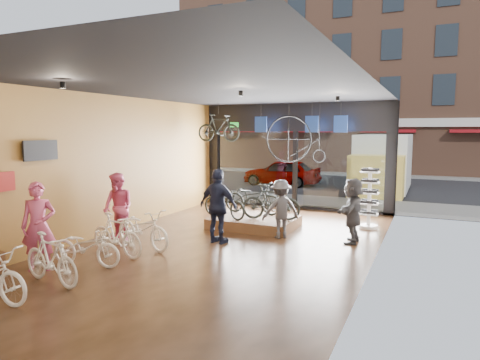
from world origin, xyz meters
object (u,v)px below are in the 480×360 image
Objects in this scene: display_bike_right at (253,198)px; customer_3 at (281,209)px; sunglasses_rack at (369,198)px; box_truck at (382,164)px; floor_bike_2 at (86,247)px; customer_2 at (218,206)px; customer_1 at (118,208)px; street_car at (282,172)px; floor_bike_1 at (51,259)px; display_bike_left at (224,203)px; display_bike_mid at (271,202)px; customer_5 at (353,211)px; floor_bike_4 at (143,228)px; customer_0 at (39,226)px; floor_bike_3 at (117,235)px; display_platform at (254,222)px; penny_farthing at (298,141)px; hung_bike at (218,128)px.

display_bike_right is 1.91m from customer_3.
customer_3 is at bearing -125.12° from sunglasses_rack.
box_truck is 4.20× the size of floor_bike_2.
customer_2 is at bearing -39.52° from floor_bike_2.
customer_1 is (-5.18, -11.55, -0.43)m from box_truck.
street_car is at bearing 131.07° from sunglasses_rack.
customer_2 is (2.39, 0.93, 0.06)m from customer_1.
customer_1 is at bearing 26.72° from floor_bike_1.
display_bike_right is (0.53, 0.91, 0.04)m from display_bike_left.
customer_5 reaches higher than display_bike_mid.
customer_3 reaches higher than floor_bike_2.
customer_2 is (2.25, -11.62, 0.27)m from street_car.
customer_0 is at bearing 171.73° from floor_bike_4.
customer_5 reaches higher than floor_bike_2.
floor_bike_3 is 0.89× the size of floor_bike_4.
display_bike_mid reaches higher than display_bike_right.
display_bike_left is 0.95× the size of sunglasses_rack.
display_bike_right is at bearing -84.22° from customer_3.
customer_0 is at bearing 11.72° from customer_3.
street_car is 11.83m from customer_2.
penny_farthing reaches higher than display_platform.
floor_bike_1 is 0.87× the size of floor_bike_4.
penny_farthing reaches higher than customer_0.
hung_bike is at bearing 51.19° from display_bike_left.
penny_farthing is at bearing -5.88° from display_bike_left.
box_truck is 3.97× the size of display_bike_left.
box_truck is 12.66m from customer_1.
customer_3 is (1.89, -0.44, 0.03)m from display_bike_left.
street_car is 2.35× the size of display_bike_left.
floor_bike_4 is at bearing 161.53° from display_bike_right.
floor_bike_3 is 1.66m from customer_0.
penny_farthing is at bearing -5.54° from floor_bike_1.
floor_bike_3 reaches higher than floor_bike_4.
hung_bike reaches higher than customer_3.
customer_3 is (2.85, 3.10, 0.29)m from floor_bike_3.
display_bike_left is at bearing -116.54° from penny_farthing.
box_truck reaches higher than floor_bike_1.
customer_2 is 1.14× the size of customer_5.
customer_0 reaches higher than customer_1.
hung_bike reaches higher than floor_bike_3.
display_platform is (1.64, 5.90, -0.33)m from floor_bike_1.
customer_1 reaches higher than display_bike_mid.
customer_5 is at bearing 27.61° from street_car.
display_bike_left is 3.55m from penny_farthing.
floor_bike_1 is 0.66× the size of display_platform.
customer_2 is at bearing 2.86° from customer_3.
display_bike_right is 0.98× the size of customer_2.
customer_0 is at bearing 161.16° from floor_bike_3.
customer_2 is 1.07× the size of sunglasses_rack.
display_bike_right is at bearing -109.57° from box_truck.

